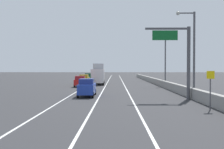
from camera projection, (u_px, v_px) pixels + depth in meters
name	position (u px, v px, depth m)	size (l,w,h in m)	color
ground_plane	(116.00, 81.00, 67.01)	(320.00, 320.00, 0.00)	#2D2D30
lane_stripe_left	(90.00, 83.00, 58.08)	(0.16, 130.00, 0.00)	silver
lane_stripe_center	(107.00, 84.00, 58.04)	(0.16, 130.00, 0.00)	silver
lane_stripe_right	(123.00, 84.00, 57.99)	(0.16, 130.00, 0.00)	silver
jersey_barrier_right	(168.00, 85.00, 42.90)	(0.60, 120.00, 1.10)	gray
overhead_sign_gantry	(182.00, 54.00, 28.50)	(4.68, 0.36, 7.50)	#47474C
speed_advisory_sign	(210.00, 87.00, 21.12)	(0.60, 0.11, 3.00)	#4C4C51
lamp_post_right_second	(192.00, 48.00, 30.54)	(2.14, 0.44, 9.52)	#4C4C51
lamp_post_right_third	(164.00, 56.00, 49.85)	(2.14, 0.44, 9.52)	#4C4C51
car_red_0	(80.00, 81.00, 47.71)	(1.80, 4.27, 1.89)	red
car_silver_1	(97.00, 75.00, 90.47)	(1.92, 4.15, 1.93)	#B7B7BC
car_blue_2	(87.00, 88.00, 31.36)	(1.86, 4.81, 2.03)	#1E389E
car_yellow_3	(84.00, 80.00, 54.30)	(1.94, 4.32, 2.00)	gold
car_green_4	(89.00, 77.00, 68.12)	(2.03, 4.74, 1.99)	#196033
box_truck	(98.00, 75.00, 55.18)	(2.67, 8.78, 4.16)	silver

